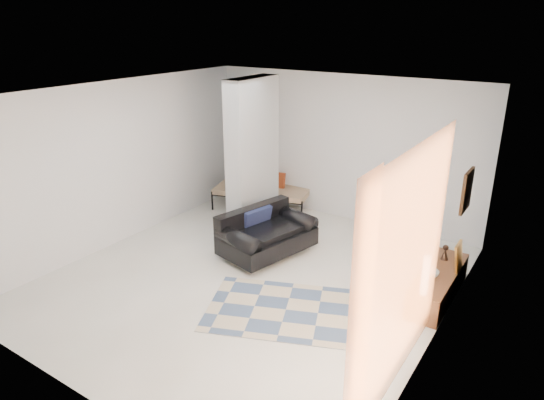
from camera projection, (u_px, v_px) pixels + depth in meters
The scene contains 17 objects.
floor at pixel (252, 278), 7.44m from camera, with size 6.00×6.00×0.00m, color beige.
ceiling at pixel (249, 93), 6.45m from camera, with size 6.00×6.00×0.00m, color white.
wall_back at pixel (342, 148), 9.29m from camera, with size 6.00×6.00×0.00m, color silver.
wall_front at pixel (66, 281), 4.60m from camera, with size 6.00×6.00×0.00m, color silver.
wall_left at pixel (121, 163), 8.36m from camera, with size 6.00×6.00×0.00m, color silver.
wall_right at pixel (446, 237), 5.53m from camera, with size 6.00×6.00×0.00m, color silver.
partition_column at pixel (253, 156), 8.76m from camera, with size 0.35×1.20×2.80m, color #A7ACAE.
hallway_door at pixel (252, 152), 10.47m from camera, with size 0.85×0.06×2.04m, color white.
curtain at pixel (406, 272), 4.65m from camera, with size 2.55×2.55×0.00m, color orange.
wall_art at pixel (467, 191), 6.25m from camera, with size 0.04×0.45×0.55m, color #321D0D.
media_console at pixel (438, 284), 6.86m from camera, with size 0.45×1.61×0.80m.
loveseat at pixel (265, 234), 8.11m from camera, with size 1.25×1.73×0.76m.
daybed at pixel (261, 189), 10.07m from camera, with size 2.09×1.33×0.77m.
area_rug at pixel (286, 310), 6.61m from camera, with size 2.12×1.42×0.01m, color #C1B394.
cylinder_lamp at pixel (425, 275), 6.17m from camera, with size 0.10×0.10×0.53m, color white.
bronze_figurine at pixel (445, 252), 7.11m from camera, with size 0.12×0.12×0.23m, color #301D15, non-canonical shape.
vase at pixel (433, 271), 6.65m from camera, with size 0.17×0.17×0.18m, color silver.
Camera 1 is at (3.85, -5.30, 3.73)m, focal length 32.00 mm.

